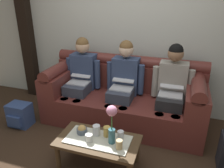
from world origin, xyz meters
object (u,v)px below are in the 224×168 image
Objects in this scene: cup_far_right at (119,144)px; backpack_left at (20,115)px; coffee_table at (98,143)px; cup_far_center at (89,138)px; cup_near_left at (121,135)px; person_middle at (124,80)px; person_right at (172,86)px; cup_far_left at (107,131)px; snack_bowl at (82,130)px; flower_vase at (112,121)px; cup_near_right at (97,130)px; couch at (123,98)px; person_left at (81,75)px.

backpack_left is (-1.66, 0.48, -0.24)m from cup_far_right.
coffee_table is 10.74× the size of cup_far_center.
cup_far_right reaches higher than cup_near_left.
coffee_table is 0.30m from cup_far_right.
backpack_left is (-1.40, -0.62, -0.49)m from person_middle.
person_right reaches higher than cup_far_left.
cup_near_left reaches higher than backpack_left.
cup_far_center is at bearing -38.93° from snack_bowl.
flower_vase is at bearing -81.08° from person_middle.
person_right is 10.15× the size of snack_bowl.
cup_near_right reaches higher than cup_far_left.
cup_near_left is 0.35m from cup_far_center.
flower_vase is (0.16, -0.01, 0.32)m from coffee_table.
cup_near_right is at bearing 76.28° from cup_far_center.
person_middle is 1.12m from cup_far_center.
backpack_left is (-1.56, 0.41, -0.46)m from flower_vase.
cup_far_center is (-0.08, -1.09, 0.03)m from couch.
person_right is (0.68, 0.00, -0.00)m from person_middle.
couch is 0.95m from cup_far_left.
couch is 1.10m from cup_far_center.
cup_far_right is at bearing -76.48° from person_middle.
flower_vase is at bearing -21.47° from cup_near_right.
person_right is 12.30× the size of cup_far_right.
cup_far_right is (0.27, -1.11, 0.04)m from couch.
backpack_left is at bearing 165.16° from flower_vase.
person_right is 3.55× the size of backpack_left.
cup_far_left reaches higher than coffee_table.
person_right is 10.37× the size of cup_near_right.
flower_vase reaches higher than coffee_table.
cup_near_left is 0.27m from cup_near_right.
snack_bowl is 1.45× the size of cup_near_left.
coffee_table is 8.00× the size of cup_far_left.
person_left reaches higher than coffee_table.
couch is 19.02× the size of snack_bowl.
couch is 0.96m from cup_near_right.
coffee_table is 9.14× the size of cup_far_right.
cup_near_left is at bearing 101.86° from cup_far_right.
flower_vase is 3.76× the size of cup_near_right.
snack_bowl is at bearing -132.24° from person_right.
couch is 6.66× the size of backpack_left.
coffee_table is 2.05× the size of flower_vase.
flower_vase is 0.33m from cup_far_center.
snack_bowl is 0.29m from cup_far_left.
snack_bowl is at bearing -102.28° from person_middle.
coffee_table is 10.96× the size of cup_near_left.
cup_near_right is at bearing -172.26° from cup_far_left.
cup_far_center is at bearing -19.43° from backpack_left.
cup_far_right is 0.29× the size of backpack_left.
cup_far_left is 0.25m from cup_far_right.
cup_near_right is at bearing -56.51° from person_left.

